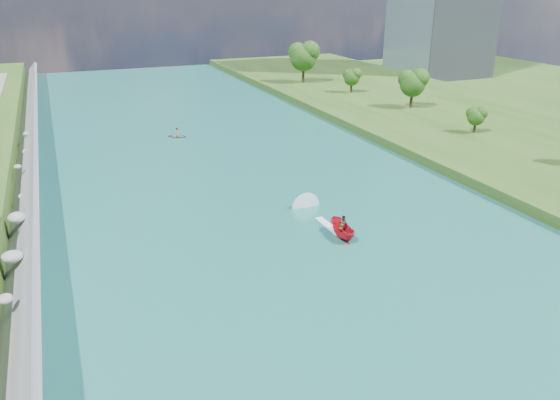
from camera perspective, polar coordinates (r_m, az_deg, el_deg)
name	(u,v)px	position (r m, az deg, el deg)	size (l,w,h in m)	color
ground	(343,290)	(48.87, 6.59, -9.31)	(260.00, 260.00, 0.00)	#2D5119
river_water	(262,208)	(65.06, -1.90, -0.86)	(55.00, 240.00, 0.10)	#1B6167
riprap_bank	(23,235)	(59.91, -25.30, -3.32)	(3.99, 236.00, 4.31)	slate
trees_east	(402,87)	(109.97, 12.60, 11.44)	(13.90, 135.52, 11.77)	#264713
motorboat	(336,226)	(58.77, 5.92, -2.68)	(3.60, 19.14, 2.12)	red
raft	(177,135)	(96.51, -10.68, 6.67)	(3.91, 3.74, 1.72)	#999DA1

